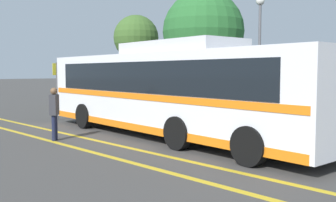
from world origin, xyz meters
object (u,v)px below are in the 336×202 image
(pedestrian_0, at_px, (54,110))
(street_lamp, at_px, (260,35))
(parked_car_2, at_px, (229,107))
(tree_1, at_px, (203,32))
(transit_bus, at_px, (168,90))
(tree_0, at_px, (136,38))
(bus_stop_sign, at_px, (57,84))
(parked_car_0, at_px, (85,95))
(parked_car_1, at_px, (144,99))

(pedestrian_0, height_order, street_lamp, street_lamp)
(parked_car_2, relative_size, tree_1, 0.66)
(transit_bus, height_order, parked_car_2, transit_bus)
(street_lamp, xyz_separation_m, tree_0, (-12.19, 1.73, 0.66))
(bus_stop_sign, bearing_deg, parked_car_0, 52.85)
(transit_bus, xyz_separation_m, parked_car_0, (-13.25, 4.92, -0.99))
(transit_bus, distance_m, tree_1, 11.79)
(pedestrian_0, relative_size, street_lamp, 0.29)
(parked_car_0, relative_size, parked_car_1, 0.83)
(parked_car_2, height_order, tree_1, tree_1)
(tree_1, bearing_deg, tree_0, 175.42)
(transit_bus, height_order, street_lamp, street_lamp)
(pedestrian_0, distance_m, tree_1, 13.77)
(transit_bus, height_order, bus_stop_sign, transit_bus)
(transit_bus, bearing_deg, parked_car_1, 59.50)
(parked_car_1, bearing_deg, street_lamp, -63.12)
(parked_car_0, xyz_separation_m, street_lamp, (11.60, 3.28, 3.54))
(bus_stop_sign, height_order, street_lamp, street_lamp)
(parked_car_1, relative_size, pedestrian_0, 2.74)
(pedestrian_0, xyz_separation_m, bus_stop_sign, (-5.07, 2.84, 0.70))
(parked_car_2, height_order, pedestrian_0, pedestrian_0)
(parked_car_0, xyz_separation_m, tree_1, (6.76, 4.42, 4.11))
(transit_bus, xyz_separation_m, street_lamp, (-1.64, 8.20, 2.54))
(transit_bus, height_order, tree_0, tree_0)
(parked_car_1, height_order, street_lamp, street_lamp)
(parked_car_2, relative_size, pedestrian_0, 2.73)
(parked_car_1, distance_m, street_lamp, 7.25)
(parked_car_2, bearing_deg, parked_car_1, -84.66)
(tree_1, bearing_deg, pedestrian_0, -71.06)
(parked_car_0, height_order, street_lamp, street_lamp)
(bus_stop_sign, bearing_deg, tree_1, -0.35)
(parked_car_1, relative_size, parked_car_2, 1.00)
(pedestrian_0, height_order, bus_stop_sign, bus_stop_sign)
(bus_stop_sign, xyz_separation_m, tree_1, (0.77, 9.69, 3.07))
(transit_bus, bearing_deg, parked_car_2, 16.90)
(street_lamp, relative_size, tree_0, 0.93)
(bus_stop_sign, height_order, tree_1, tree_1)
(transit_bus, bearing_deg, pedestrian_0, 149.72)
(parked_car_2, distance_m, tree_1, 8.04)
(parked_car_0, relative_size, tree_0, 0.61)
(parked_car_0, relative_size, parked_car_2, 0.83)
(parked_car_0, distance_m, street_lamp, 12.57)
(parked_car_2, relative_size, street_lamp, 0.79)
(pedestrian_0, xyz_separation_m, tree_0, (-11.64, 13.11, 3.87))
(parked_car_1, relative_size, street_lamp, 0.79)
(parked_car_0, bearing_deg, pedestrian_0, 50.85)
(tree_1, bearing_deg, parked_car_2, -39.08)
(transit_bus, distance_m, parked_car_1, 8.69)
(parked_car_1, bearing_deg, tree_1, -12.04)
(parked_car_1, height_order, parked_car_2, parked_car_1)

